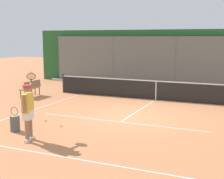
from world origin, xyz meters
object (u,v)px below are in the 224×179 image
(tennis_player, at_px, (28,108))
(tennis_ball_near_baseline, at_px, (61,126))
(tennis_ball_mid_court, at_px, (45,121))
(ball_basket, at_px, (15,122))
(courtside_bench, at_px, (31,87))

(tennis_player, xyz_separation_m, tennis_ball_near_baseline, (-0.07, -1.66, -0.97))
(tennis_player, bearing_deg, tennis_ball_near_baseline, -19.77)
(tennis_ball_near_baseline, distance_m, tennis_ball_mid_court, 0.99)
(tennis_ball_near_baseline, bearing_deg, ball_basket, 44.50)
(tennis_player, xyz_separation_m, ball_basket, (1.03, -0.59, -0.70))
(courtside_bench, bearing_deg, tennis_player, -143.04)
(tennis_ball_near_baseline, height_order, ball_basket, ball_basket)
(tennis_player, xyz_separation_m, tennis_ball_mid_court, (0.85, -2.04, -0.97))
(tennis_ball_mid_court, xyz_separation_m, ball_basket, (0.18, 1.45, 0.27))
(tennis_player, bearing_deg, ball_basket, 42.73)
(tennis_ball_near_baseline, xyz_separation_m, courtside_bench, (4.55, -4.29, 0.48))
(tennis_player, height_order, courtside_bench, tennis_player)
(ball_basket, bearing_deg, courtside_bench, -57.22)
(tennis_ball_near_baseline, xyz_separation_m, ball_basket, (1.09, 1.07, 0.27))
(tennis_ball_near_baseline, distance_m, courtside_bench, 6.27)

